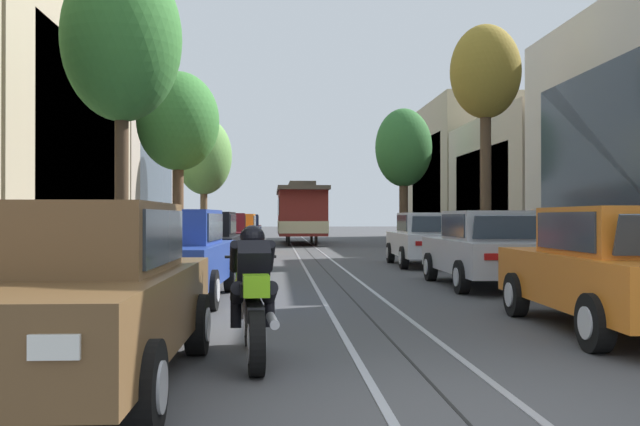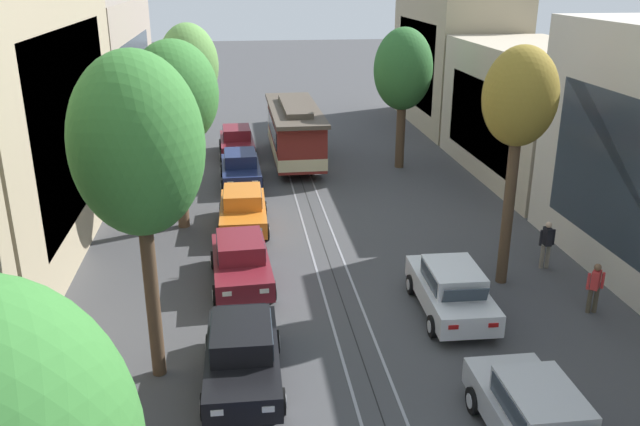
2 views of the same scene
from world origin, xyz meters
name	(u,v)px [view 2 (image 2 of 2)]	position (x,y,z in m)	size (l,w,h in m)	color
ground_plane	(328,259)	(0.00, 19.75, 0.00)	(160.00, 160.00, 0.00)	#424244
trolley_track_rails	(318,229)	(0.00, 22.69, 0.00)	(1.14, 57.38, 0.01)	gray
building_facade_right	(600,120)	(11.48, 22.78, 4.14)	(5.70, 49.08, 9.06)	gray
parked_car_black_mid_left	(242,354)	(-3.18, 12.55, 0.80)	(2.05, 4.38, 1.58)	black
parked_car_maroon_fourth_left	(241,261)	(-3.13, 18.22, 0.80)	(2.14, 4.42, 1.58)	maroon
parked_car_orange_fifth_left	(243,209)	(-2.97, 23.28, 0.80)	(2.04, 4.38, 1.58)	orange
parked_car_navy_sixth_left	(241,168)	(-2.97, 29.19, 0.80)	(2.07, 4.39, 1.58)	#19234C
parked_car_maroon_far_left	(237,141)	(-3.10, 34.59, 0.80)	(2.09, 4.40, 1.58)	maroon
parked_car_silver_second_right	(537,418)	(3.04, 9.25, 0.80)	(2.02, 4.37, 1.58)	#B7B7BC
parked_car_white_mid_right	(451,289)	(3.12, 15.35, 0.80)	(2.08, 4.40, 1.58)	silver
street_tree_kerb_left_second	(137,147)	(-5.33, 13.22, 6.03)	(3.08, 3.00, 8.24)	#4C3826
street_tree_kerb_left_mid	(174,95)	(-5.38, 23.75, 5.36)	(3.37, 3.53, 7.46)	brown
street_tree_kerb_left_fourth	(189,66)	(-5.51, 35.17, 4.95)	(3.23, 3.40, 7.23)	brown
street_tree_kerb_right_second	(520,101)	(5.50, 17.22, 6.07)	(2.32, 2.07, 7.77)	#4C3826
street_tree_kerb_right_mid	(403,71)	(5.41, 31.08, 5.05)	(3.01, 2.58, 7.21)	#4C3826
cable_car_trolley	(295,133)	(0.00, 32.46, 1.66)	(2.62, 9.14, 3.28)	maroon
pedestrian_on_left_pavement	(595,285)	(7.42, 14.83, 0.91)	(0.55, 0.42, 1.62)	#4C4233
pedestrian_on_right_pavement	(547,242)	(7.41, 18.06, 0.98)	(0.55, 0.36, 1.73)	slate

